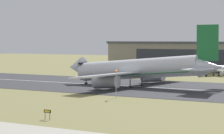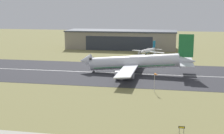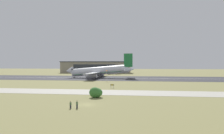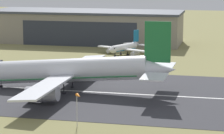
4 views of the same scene
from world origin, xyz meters
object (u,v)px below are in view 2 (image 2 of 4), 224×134
windsock_pole (156,76)px  runway_sign (182,128)px  airplane_parked_west (148,51)px  airplane_landing (135,63)px

windsock_pole → runway_sign: (7.49, -33.64, -4.48)m
airplane_parked_west → runway_sign: size_ratio=11.98×
windsock_pole → runway_sign: size_ratio=3.88×
airplane_parked_west → windsock_pole: size_ratio=3.09×
airplane_parked_west → runway_sign: bearing=-82.2°
windsock_pole → runway_sign: 34.76m
airplane_landing → airplane_parked_west: bearing=88.3°
windsock_pole → airplane_landing: bearing=110.0°
airplane_landing → airplane_parked_west: (1.69, 55.76, -2.46)m
airplane_landing → windsock_pole: 30.19m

